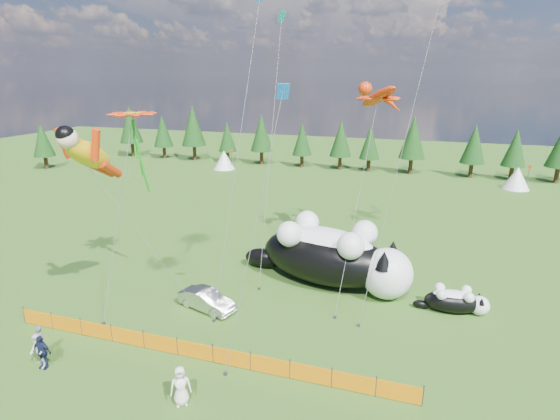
# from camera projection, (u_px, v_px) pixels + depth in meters

# --- Properties ---
(ground) EXTENTS (160.00, 160.00, 0.00)m
(ground) POSITION_uv_depth(u_px,v_px,m) (221.00, 328.00, 24.91)
(ground) COLOR #113609
(ground) RESTS_ON ground
(safety_fence) EXTENTS (22.06, 0.06, 1.10)m
(safety_fence) POSITION_uv_depth(u_px,v_px,m) (195.00, 350.00, 22.03)
(safety_fence) COLOR #262626
(safety_fence) RESTS_ON ground
(tree_line) EXTENTS (90.00, 4.00, 8.00)m
(tree_line) POSITION_uv_depth(u_px,v_px,m) (349.00, 143.00, 64.66)
(tree_line) COLOR black
(tree_line) RESTS_ON ground
(festival_tents) EXTENTS (50.00, 3.20, 2.80)m
(festival_tents) POSITION_uv_depth(u_px,v_px,m) (425.00, 172.00, 57.72)
(festival_tents) COLOR white
(festival_tents) RESTS_ON ground
(cat_large) EXTENTS (12.28, 6.16, 4.47)m
(cat_large) POSITION_uv_depth(u_px,v_px,m) (332.00, 255.00, 29.55)
(cat_large) COLOR black
(cat_large) RESTS_ON ground
(cat_small) EXTENTS (4.41, 1.82, 1.59)m
(cat_small) POSITION_uv_depth(u_px,v_px,m) (456.00, 301.00, 26.37)
(cat_small) COLOR black
(cat_small) RESTS_ON ground
(car) EXTENTS (3.97, 2.29, 1.24)m
(car) POSITION_uv_depth(u_px,v_px,m) (207.00, 300.00, 26.71)
(car) COLOR silver
(car) RESTS_ON ground
(spectator_a) EXTENTS (0.70, 0.53, 1.76)m
(spectator_a) POSITION_uv_depth(u_px,v_px,m) (40.00, 342.00, 22.11)
(spectator_a) COLOR #545458
(spectator_a) RESTS_ON ground
(spectator_b) EXTENTS (1.02, 0.88, 1.81)m
(spectator_b) POSITION_uv_depth(u_px,v_px,m) (38.00, 351.00, 21.32)
(spectator_b) COLOR white
(spectator_b) RESTS_ON ground
(spectator_c) EXTENTS (1.06, 0.58, 1.77)m
(spectator_c) POSITION_uv_depth(u_px,v_px,m) (42.00, 352.00, 21.28)
(spectator_c) COLOR #131936
(spectator_c) RESTS_ON ground
(spectator_e) EXTENTS (1.09, 0.99, 1.87)m
(spectator_e) POSITION_uv_depth(u_px,v_px,m) (181.00, 386.00, 18.90)
(spectator_e) COLOR white
(spectator_e) RESTS_ON ground
(superhero_kite) EXTENTS (6.48, 5.06, 12.24)m
(superhero_kite) POSITION_uv_depth(u_px,v_px,m) (89.00, 154.00, 23.09)
(superhero_kite) COLOR #E2B10B
(superhero_kite) RESTS_ON ground
(gecko_kite) EXTENTS (6.31, 14.72, 16.41)m
(gecko_kite) POSITION_uv_depth(u_px,v_px,m) (378.00, 97.00, 32.13)
(gecko_kite) COLOR red
(gecko_kite) RESTS_ON ground
(flower_kite) EXTENTS (3.59, 6.73, 12.39)m
(flower_kite) POSITION_uv_depth(u_px,v_px,m) (132.00, 117.00, 26.26)
(flower_kite) COLOR red
(flower_kite) RESTS_ON ground
(diamond_kite_a) EXTENTS (1.04, 7.43, 19.52)m
(diamond_kite_a) POSITION_uv_depth(u_px,v_px,m) (257.00, 20.00, 26.14)
(diamond_kite_a) COLOR blue
(diamond_kite_a) RESTS_ON ground
(diamond_kite_c) EXTENTS (2.65, 2.94, 13.92)m
(diamond_kite_c) POSITION_uv_depth(u_px,v_px,m) (280.00, 106.00, 18.91)
(diamond_kite_c) COLOR blue
(diamond_kite_c) RESTS_ON ground
(diamond_kite_d) EXTENTS (1.50, 9.16, 19.73)m
(diamond_kite_d) POSITION_uv_depth(u_px,v_px,m) (281.00, 29.00, 31.93)
(diamond_kite_d) COLOR #0C9079
(diamond_kite_d) RESTS_ON ground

